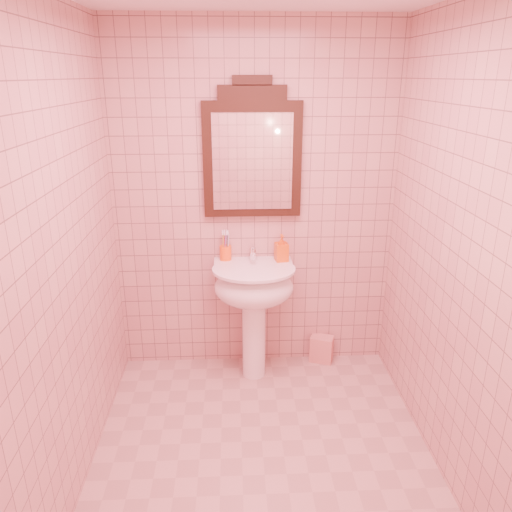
{
  "coord_description": "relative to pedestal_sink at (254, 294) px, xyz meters",
  "views": [
    {
      "loc": [
        -0.15,
        -2.35,
        2.13
      ],
      "look_at": [
        -0.02,
        0.55,
        1.07
      ],
      "focal_mm": 35.0,
      "sensor_mm": 36.0,
      "label": 1
    }
  ],
  "objects": [
    {
      "name": "towel",
      "position": [
        0.54,
        0.17,
        -0.56
      ],
      "size": [
        0.2,
        0.17,
        0.21
      ],
      "primitive_type": "cube",
      "rotation": [
        0.0,
        0.0,
        -0.35
      ],
      "color": "#D98A7F",
      "rests_on": "floor"
    },
    {
      "name": "back_wall",
      "position": [
        0.02,
        0.23,
        0.59
      ],
      "size": [
        2.0,
        0.02,
        2.5
      ],
      "primitive_type": "cube",
      "color": "#CD9A8F",
      "rests_on": "floor"
    },
    {
      "name": "pedestal_sink",
      "position": [
        0.0,
        0.0,
        0.0
      ],
      "size": [
        0.58,
        0.58,
        0.86
      ],
      "color": "white",
      "rests_on": "floor"
    },
    {
      "name": "toothbrush_cup",
      "position": [
        -0.2,
        0.17,
        0.26
      ],
      "size": [
        0.08,
        0.08,
        0.2
      ],
      "rotation": [
        0.0,
        0.0,
        0.35
      ],
      "color": "#FA5C15",
      "rests_on": "pedestal_sink"
    },
    {
      "name": "floor",
      "position": [
        0.02,
        -0.87,
        -0.66
      ],
      "size": [
        2.2,
        2.2,
        0.0
      ],
      "primitive_type": "plane",
      "color": "tan",
      "rests_on": "ground"
    },
    {
      "name": "soap_dispenser",
      "position": [
        0.2,
        0.13,
        0.3
      ],
      "size": [
        0.1,
        0.1,
        0.2
      ],
      "primitive_type": "imported",
      "rotation": [
        0.0,
        0.0,
        0.16
      ],
      "color": "#DC5A12",
      "rests_on": "pedestal_sink"
    },
    {
      "name": "faucet",
      "position": [
        -0.0,
        0.14,
        0.26
      ],
      "size": [
        0.04,
        0.16,
        0.11
      ],
      "color": "white",
      "rests_on": "pedestal_sink"
    },
    {
      "name": "mirror",
      "position": [
        -0.0,
        0.2,
        0.96
      ],
      "size": [
        0.68,
        0.06,
        0.94
      ],
      "color": "black",
      "rests_on": "back_wall"
    }
  ]
}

